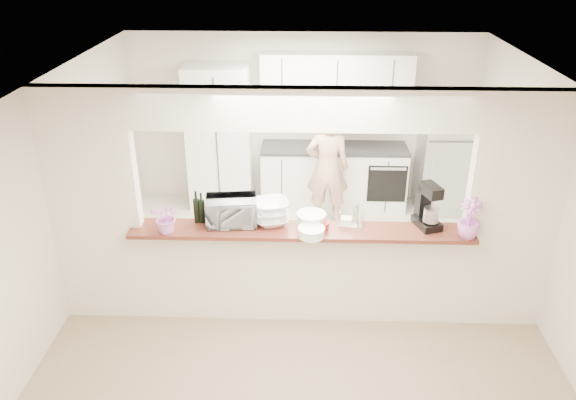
{
  "coord_description": "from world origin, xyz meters",
  "views": [
    {
      "loc": [
        0.03,
        -4.92,
        3.77
      ],
      "look_at": [
        -0.14,
        0.3,
        1.24
      ],
      "focal_mm": 35.0,
      "sensor_mm": 36.0,
      "label": 1
    }
  ],
  "objects_px": {
    "refrigerator": "(446,155)",
    "toaster_oven": "(231,211)",
    "stand_mixer": "(428,207)",
    "person": "(327,169)"
  },
  "relations": [
    {
      "from": "stand_mixer",
      "to": "person",
      "type": "distance_m",
      "value": 2.35
    },
    {
      "from": "stand_mixer",
      "to": "person",
      "type": "xyz_separation_m",
      "value": [
        -0.91,
        2.12,
        -0.48
      ]
    },
    {
      "from": "toaster_oven",
      "to": "person",
      "type": "height_order",
      "value": "person"
    },
    {
      "from": "toaster_oven",
      "to": "person",
      "type": "relative_size",
      "value": 0.31
    },
    {
      "from": "refrigerator",
      "to": "toaster_oven",
      "type": "height_order",
      "value": "refrigerator"
    },
    {
      "from": "toaster_oven",
      "to": "person",
      "type": "xyz_separation_m",
      "value": [
        1.04,
        2.13,
        -0.42
      ]
    },
    {
      "from": "toaster_oven",
      "to": "person",
      "type": "bearing_deg",
      "value": 57.49
    },
    {
      "from": "refrigerator",
      "to": "toaster_oven",
      "type": "xyz_separation_m",
      "value": [
        -2.75,
        -2.6,
        0.38
      ]
    },
    {
      "from": "stand_mixer",
      "to": "toaster_oven",
      "type": "bearing_deg",
      "value": -179.57
    },
    {
      "from": "toaster_oven",
      "to": "person",
      "type": "distance_m",
      "value": 2.41
    }
  ]
}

